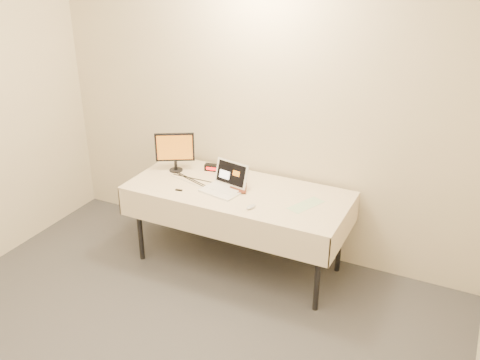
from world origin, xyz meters
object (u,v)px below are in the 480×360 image
at_px(laptop, 225,184).
at_px(monitor, 175,149).
at_px(table, 238,196).
at_px(book, 229,179).

height_order(laptop, monitor, monitor).
distance_m(table, laptop, 0.15).
relative_size(table, laptop, 5.08).
height_order(monitor, book, monitor).
relative_size(table, book, 9.62).
bearing_deg(table, laptop, -156.77).
bearing_deg(table, book, -163.83).
distance_m(laptop, book, 0.05).
xyz_separation_m(monitor, book, (0.60, -0.13, -0.11)).
bearing_deg(laptop, table, 34.08).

